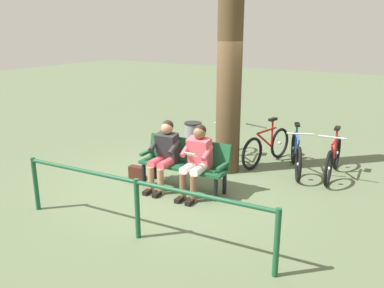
{
  "coord_description": "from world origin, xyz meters",
  "views": [
    {
      "loc": [
        -3.68,
        5.66,
        2.78
      ],
      "look_at": [
        -0.14,
        -0.2,
        0.75
      ],
      "focal_mm": 37.7,
      "sensor_mm": 36.0,
      "label": 1
    }
  ],
  "objects_px": {
    "handbag": "(137,173)",
    "tree_trunk": "(230,64)",
    "person_companion": "(165,151)",
    "person_reading": "(197,157)",
    "bicycle_blue": "(267,147)",
    "bicycle_silver": "(229,143)",
    "bicycle_black": "(296,154)",
    "litter_bin": "(193,142)",
    "bench": "(185,160)",
    "bicycle_orange": "(333,159)"
  },
  "relations": [
    {
      "from": "litter_bin",
      "to": "bicycle_silver",
      "type": "xyz_separation_m",
      "value": [
        -0.57,
        -0.55,
        -0.07
      ]
    },
    {
      "from": "bench",
      "to": "person_reading",
      "type": "relative_size",
      "value": 1.34
    },
    {
      "from": "bicycle_silver",
      "to": "bicycle_blue",
      "type": "bearing_deg",
      "value": 88.22
    },
    {
      "from": "tree_trunk",
      "to": "litter_bin",
      "type": "distance_m",
      "value": 1.85
    },
    {
      "from": "person_reading",
      "to": "bicycle_black",
      "type": "height_order",
      "value": "person_reading"
    },
    {
      "from": "bicycle_silver",
      "to": "litter_bin",
      "type": "bearing_deg",
      "value": -59.76
    },
    {
      "from": "person_reading",
      "to": "person_companion",
      "type": "distance_m",
      "value": 0.64
    },
    {
      "from": "bench",
      "to": "person_companion",
      "type": "height_order",
      "value": "person_companion"
    },
    {
      "from": "bench",
      "to": "litter_bin",
      "type": "relative_size",
      "value": 1.89
    },
    {
      "from": "handbag",
      "to": "bicycle_blue",
      "type": "distance_m",
      "value": 2.73
    },
    {
      "from": "bicycle_black",
      "to": "bicycle_silver",
      "type": "xyz_separation_m",
      "value": [
        1.45,
        -0.01,
        0.0
      ]
    },
    {
      "from": "bicycle_orange",
      "to": "bicycle_blue",
      "type": "xyz_separation_m",
      "value": [
        1.36,
        -0.09,
        0.0
      ]
    },
    {
      "from": "person_reading",
      "to": "bicycle_silver",
      "type": "xyz_separation_m",
      "value": [
        0.35,
        -1.97,
        -0.31
      ]
    },
    {
      "from": "bicycle_blue",
      "to": "bicycle_silver",
      "type": "bearing_deg",
      "value": -65.58
    },
    {
      "from": "person_reading",
      "to": "bicycle_black",
      "type": "xyz_separation_m",
      "value": [
        -1.1,
        -1.95,
        -0.31
      ]
    },
    {
      "from": "person_reading",
      "to": "bicycle_blue",
      "type": "distance_m",
      "value": 2.19
    },
    {
      "from": "person_reading",
      "to": "litter_bin",
      "type": "height_order",
      "value": "person_reading"
    },
    {
      "from": "bicycle_black",
      "to": "bicycle_blue",
      "type": "height_order",
      "value": "same"
    },
    {
      "from": "person_companion",
      "to": "bicycle_orange",
      "type": "xyz_separation_m",
      "value": [
        -2.42,
        -2.06,
        -0.3
      ]
    },
    {
      "from": "handbag",
      "to": "litter_bin",
      "type": "bearing_deg",
      "value": -106.58
    },
    {
      "from": "person_companion",
      "to": "handbag",
      "type": "relative_size",
      "value": 4.0
    },
    {
      "from": "person_reading",
      "to": "bicycle_blue",
      "type": "height_order",
      "value": "person_reading"
    },
    {
      "from": "person_reading",
      "to": "litter_bin",
      "type": "bearing_deg",
      "value": -58.33
    },
    {
      "from": "litter_bin",
      "to": "bicycle_black",
      "type": "height_order",
      "value": "bicycle_black"
    },
    {
      "from": "person_reading",
      "to": "bicycle_blue",
      "type": "relative_size",
      "value": 0.73
    },
    {
      "from": "bicycle_blue",
      "to": "bicycle_silver",
      "type": "height_order",
      "value": "same"
    },
    {
      "from": "litter_bin",
      "to": "bicycle_black",
      "type": "xyz_separation_m",
      "value": [
        -2.02,
        -0.54,
        -0.07
      ]
    },
    {
      "from": "bicycle_orange",
      "to": "person_companion",
      "type": "bearing_deg",
      "value": -53.55
    },
    {
      "from": "bicycle_black",
      "to": "bicycle_silver",
      "type": "relative_size",
      "value": 0.96
    },
    {
      "from": "person_companion",
      "to": "bicycle_black",
      "type": "relative_size",
      "value": 0.76
    },
    {
      "from": "litter_bin",
      "to": "bicycle_silver",
      "type": "relative_size",
      "value": 0.52
    },
    {
      "from": "person_reading",
      "to": "tree_trunk",
      "type": "distance_m",
      "value": 1.94
    },
    {
      "from": "bicycle_black",
      "to": "tree_trunk",
      "type": "bearing_deg",
      "value": -84.31
    },
    {
      "from": "handbag",
      "to": "bicycle_silver",
      "type": "bearing_deg",
      "value": -117.05
    },
    {
      "from": "person_companion",
      "to": "litter_bin",
      "type": "distance_m",
      "value": 1.48
    },
    {
      "from": "person_companion",
      "to": "bicycle_orange",
      "type": "relative_size",
      "value": 0.71
    },
    {
      "from": "bench",
      "to": "person_reading",
      "type": "xyz_separation_m",
      "value": [
        -0.32,
        0.16,
        0.16
      ]
    },
    {
      "from": "bench",
      "to": "bicycle_blue",
      "type": "xyz_separation_m",
      "value": [
        -0.75,
        -1.97,
        -0.15
      ]
    },
    {
      "from": "person_reading",
      "to": "person_companion",
      "type": "relative_size",
      "value": 1.0
    },
    {
      "from": "person_reading",
      "to": "bicycle_black",
      "type": "distance_m",
      "value": 2.26
    },
    {
      "from": "handbag",
      "to": "tree_trunk",
      "type": "height_order",
      "value": "tree_trunk"
    },
    {
      "from": "tree_trunk",
      "to": "bicycle_black",
      "type": "relative_size",
      "value": 2.63
    },
    {
      "from": "bicycle_blue",
      "to": "bicycle_black",
      "type": "bearing_deg",
      "value": 87.57
    },
    {
      "from": "bicycle_black",
      "to": "bench",
      "type": "bearing_deg",
      "value": -60.32
    },
    {
      "from": "bicycle_black",
      "to": "bicycle_blue",
      "type": "bearing_deg",
      "value": -126.77
    },
    {
      "from": "bench",
      "to": "tree_trunk",
      "type": "relative_size",
      "value": 0.39
    },
    {
      "from": "handbag",
      "to": "bicycle_orange",
      "type": "height_order",
      "value": "bicycle_orange"
    },
    {
      "from": "person_companion",
      "to": "bicycle_silver",
      "type": "height_order",
      "value": "person_companion"
    },
    {
      "from": "person_companion",
      "to": "bicycle_blue",
      "type": "bearing_deg",
      "value": -117.88
    },
    {
      "from": "tree_trunk",
      "to": "litter_bin",
      "type": "height_order",
      "value": "tree_trunk"
    }
  ]
}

